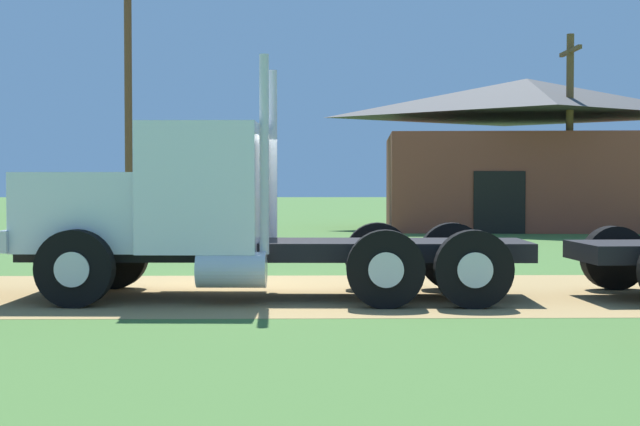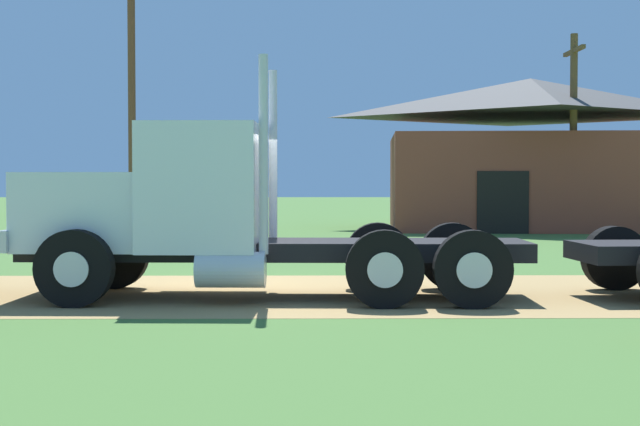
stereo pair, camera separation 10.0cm
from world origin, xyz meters
The scene contains 6 objects.
ground_plane centered at (0.00, 0.00, 0.00)m, with size 200.00×200.00×0.00m, color #42682F.
dirt_track centered at (0.00, 0.00, 0.00)m, with size 120.00×5.58×0.01m, color #9D7F4D.
truck_foreground_white centered at (-0.63, -0.52, 1.29)m, with size 7.91×2.92×3.64m.
shed_building centered at (9.64, 20.99, 2.84)m, with size 11.77×8.85×5.86m.
utility_pole_near centered at (-5.12, 16.99, 4.93)m, with size 2.19×0.53×9.33m.
utility_pole_far centered at (10.34, 17.54, 3.76)m, with size 0.26×2.20×7.03m.
Camera 1 is at (0.96, -14.72, 1.78)m, focal length 51.39 mm.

